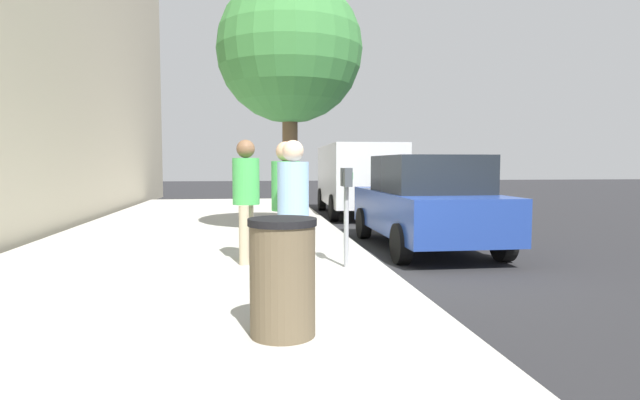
# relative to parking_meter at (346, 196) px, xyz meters

# --- Properties ---
(ground_plane) EXTENTS (80.00, 80.00, 0.00)m
(ground_plane) POSITION_rel_parking_meter_xyz_m (0.39, -0.59, -1.17)
(ground_plane) COLOR #232326
(ground_plane) RESTS_ON ground
(sidewalk_slab) EXTENTS (28.00, 6.00, 0.15)m
(sidewalk_slab) POSITION_rel_parking_meter_xyz_m (0.39, 2.41, -1.09)
(sidewalk_slab) COLOR #A8A59E
(sidewalk_slab) RESTS_ON ground_plane
(parking_meter) EXTENTS (0.36, 0.12, 1.41)m
(parking_meter) POSITION_rel_parking_meter_xyz_m (0.00, 0.00, 0.00)
(parking_meter) COLOR gray
(parking_meter) RESTS_ON sidewalk_slab
(pedestrian_at_meter) EXTENTS (0.53, 0.38, 1.77)m
(pedestrian_at_meter) POSITION_rel_parking_meter_xyz_m (-0.23, 0.87, 0.03)
(pedestrian_at_meter) COLOR #47474C
(pedestrian_at_meter) RESTS_ON sidewalk_slab
(pedestrian_bystander) EXTENTS (0.45, 0.38, 1.75)m
(pedestrian_bystander) POSITION_rel_parking_meter_xyz_m (-0.91, 0.82, 0.02)
(pedestrian_bystander) COLOR #726656
(pedestrian_bystander) RESTS_ON sidewalk_slab
(parking_officer) EXTENTS (0.54, 0.40, 1.82)m
(parking_officer) POSITION_rel_parking_meter_xyz_m (0.55, 1.41, 0.07)
(parking_officer) COLOR tan
(parking_officer) RESTS_ON sidewalk_slab
(parked_sedan_near) EXTENTS (4.40, 1.97, 1.77)m
(parked_sedan_near) POSITION_rel_parking_meter_xyz_m (2.23, -1.94, -0.27)
(parked_sedan_near) COLOR navy
(parked_sedan_near) RESTS_ON ground_plane
(parked_van_far) EXTENTS (5.27, 2.26, 2.18)m
(parked_van_far) POSITION_rel_parking_meter_xyz_m (8.63, -1.94, 0.09)
(parked_van_far) COLOR silver
(parked_van_far) RESTS_ON ground_plane
(street_tree) EXTENTS (3.00, 3.00, 5.31)m
(street_tree) POSITION_rel_parking_meter_xyz_m (3.63, 0.53, 2.77)
(street_tree) COLOR brown
(street_tree) RESTS_ON sidewalk_slab
(trash_bin) EXTENTS (0.59, 0.59, 1.01)m
(trash_bin) POSITION_rel_parking_meter_xyz_m (-2.78, 1.06, -0.51)
(trash_bin) COLOR brown
(trash_bin) RESTS_ON sidewalk_slab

